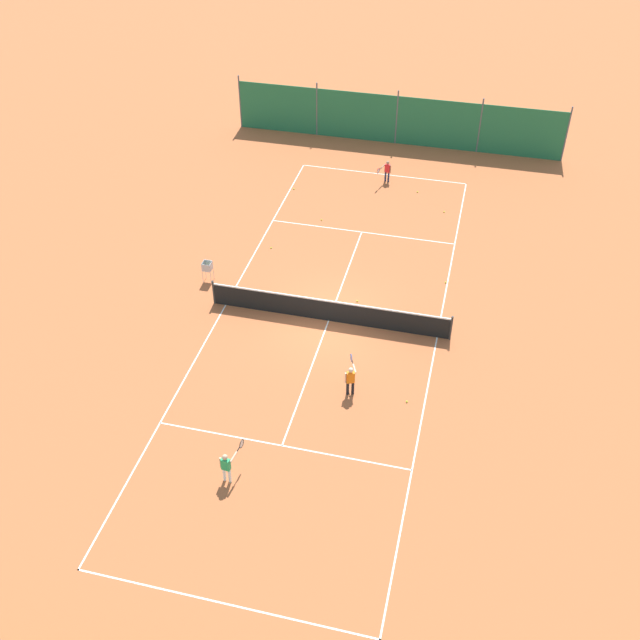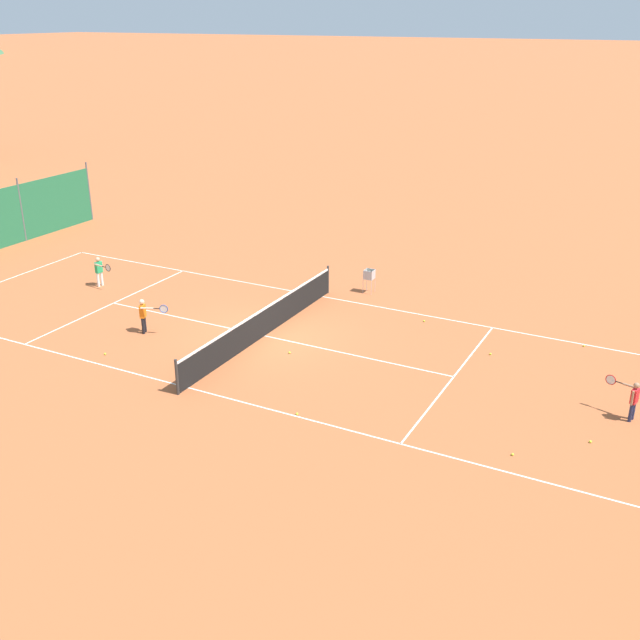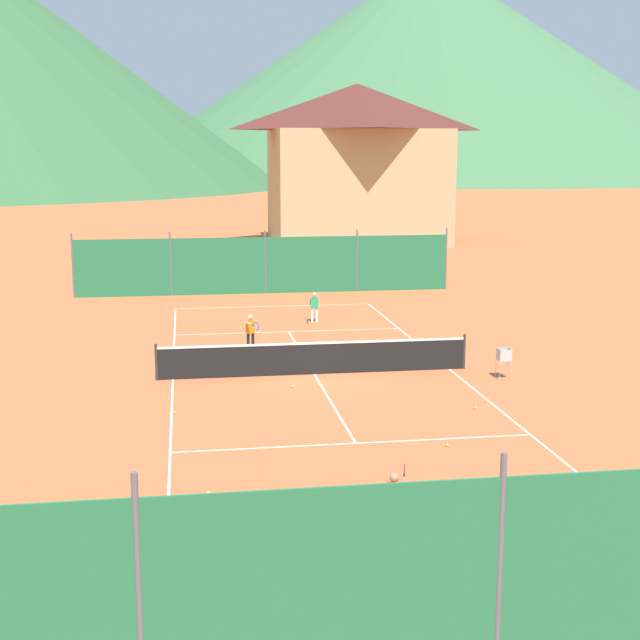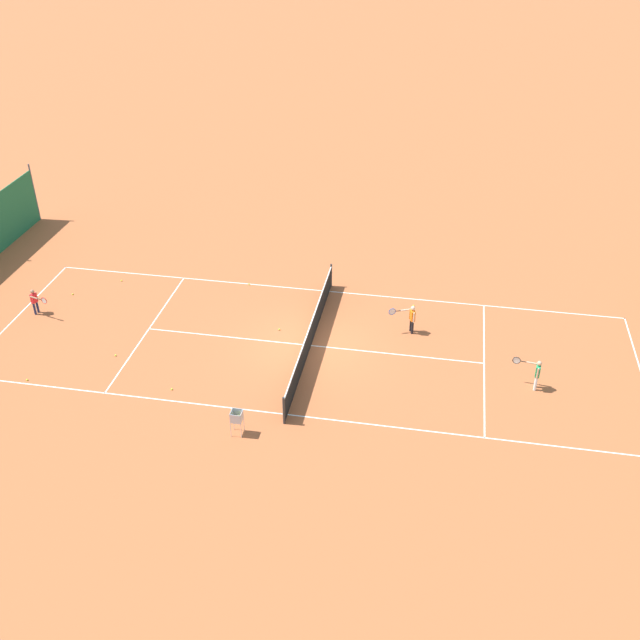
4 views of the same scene
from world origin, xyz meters
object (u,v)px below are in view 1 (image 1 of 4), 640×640
player_near_baseline (387,170)px  player_near_service (227,465)px  tennis_ball_service_box (417,192)px  tennis_ball_near_corner (294,189)px  tennis_ball_alley_right (271,248)px  tennis_net (329,310)px  tennis_ball_by_net_right (446,282)px  player_far_service (350,378)px  tennis_ball_alley_left (322,220)px  tennis_ball_mid_court (357,301)px  tennis_ball_by_net_left (407,402)px  tennis_ball_far_corner (444,212)px  ball_hopper (207,267)px

player_near_baseline → player_near_service: bearing=85.7°
tennis_ball_service_box → tennis_ball_near_corner: 5.93m
player_near_service → tennis_ball_alley_right: player_near_service is taller
tennis_net → tennis_ball_by_net_right: bearing=-139.3°
player_far_service → tennis_ball_alley_right: bearing=-56.7°
tennis_ball_alley_left → tennis_ball_mid_court: bearing=116.6°
tennis_ball_alley_right → tennis_ball_service_box: same height
tennis_net → player_near_baseline: player_near_baseline is taller
tennis_ball_by_net_left → tennis_ball_by_net_right: (-0.51, -7.04, 0.00)m
tennis_net → tennis_ball_service_box: (-1.90, -10.49, -0.47)m
tennis_ball_by_net_right → tennis_ball_service_box: bearing=-73.2°
tennis_ball_far_corner → tennis_ball_near_corner: (7.28, -0.43, 0.00)m
tennis_ball_near_corner → tennis_ball_by_net_right: size_ratio=1.00×
tennis_ball_far_corner → tennis_ball_mid_court: bearing=71.4°
tennis_net → tennis_ball_by_net_left: bearing=134.5°
tennis_ball_by_net_left → tennis_ball_mid_court: 5.67m
tennis_net → tennis_ball_alley_left: tennis_net is taller
player_far_service → ball_hopper: player_far_service is taller
tennis_net → tennis_ball_alley_right: size_ratio=139.09×
player_far_service → tennis_ball_far_corner: 12.67m
player_far_service → tennis_ball_near_corner: size_ratio=17.71×
player_far_service → player_near_service: size_ratio=1.01×
tennis_ball_alley_right → tennis_ball_mid_court: size_ratio=1.00×
tennis_ball_far_corner → tennis_ball_alley_right: size_ratio=1.00×
tennis_ball_mid_court → tennis_ball_near_corner: same height
tennis_net → tennis_ball_alley_right: bearing=-50.0°
player_near_baseline → tennis_ball_alley_left: player_near_baseline is taller
tennis_ball_by_net_left → tennis_ball_near_corner: same height
player_far_service → player_near_baseline: size_ratio=1.08×
tennis_ball_far_corner → tennis_ball_by_net_left: same height
tennis_net → tennis_ball_far_corner: bearing=-110.5°
tennis_net → tennis_ball_far_corner: size_ratio=139.09×
tennis_ball_near_corner → tennis_ball_alley_left: size_ratio=1.00×
tennis_ball_by_net_right → tennis_net: bearing=40.7°
tennis_ball_by_net_left → tennis_ball_service_box: (1.61, -14.08, 0.00)m
tennis_ball_alley_left → ball_hopper: bearing=59.1°
tennis_ball_near_corner → tennis_ball_by_net_right: 9.91m
tennis_net → tennis_ball_near_corner: bearing=-67.3°
tennis_ball_alley_left → player_near_baseline: bearing=-117.6°
player_far_service → tennis_ball_service_box: (-0.32, -14.08, -0.65)m
player_far_service → tennis_ball_far_corner: (-1.77, -12.53, -0.65)m
tennis_ball_service_box → tennis_ball_mid_court: same height
player_near_baseline → player_near_service: player_near_service is taller
player_near_baseline → tennis_ball_near_corner: bearing=23.3°
tennis_ball_near_corner → tennis_ball_alley_left: same height
player_far_service → tennis_ball_near_corner: 14.09m
tennis_ball_alley_right → tennis_ball_by_net_right: (-7.55, 0.74, 0.00)m
tennis_ball_by_net_right → tennis_ball_far_corner: bearing=-83.0°
player_near_baseline → player_near_service: size_ratio=0.94×
player_near_service → tennis_ball_by_net_left: size_ratio=17.45×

